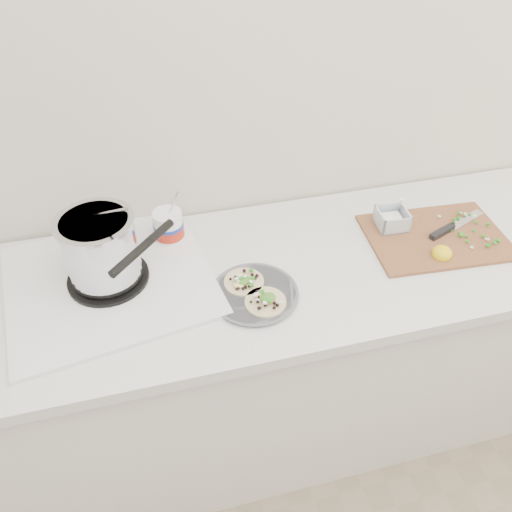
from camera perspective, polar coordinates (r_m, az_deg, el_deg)
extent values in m
cube|color=beige|center=(1.55, -1.45, 17.38)|extent=(3.50, 0.05, 2.60)
cube|color=silver|center=(1.87, 1.12, -11.72)|extent=(2.40, 0.62, 0.86)
cube|color=silver|center=(1.52, 1.53, -2.07)|extent=(2.44, 0.66, 0.04)
cube|color=silver|center=(1.52, -16.40, -2.74)|extent=(0.65, 0.61, 0.01)
cylinder|color=black|center=(1.52, -16.49, -2.37)|extent=(0.23, 0.23, 0.01)
torus|color=black|center=(1.50, -16.61, -1.91)|extent=(0.20, 0.20, 0.02)
cylinder|color=silver|center=(1.44, -17.37, 1.02)|extent=(0.20, 0.20, 0.18)
cylinder|color=#5B5A61|center=(1.43, -0.17, -4.37)|extent=(0.24, 0.24, 0.01)
cylinder|color=#5B5A61|center=(1.42, -0.18, -4.23)|extent=(0.25, 0.25, 0.00)
cylinder|color=white|center=(1.60, -9.95, 3.27)|extent=(0.09, 0.09, 0.11)
cylinder|color=#B32513|center=(1.61, -9.92, 3.03)|extent=(0.09, 0.09, 0.04)
cylinder|color=#192D99|center=(1.59, -9.99, 3.55)|extent=(0.10, 0.10, 0.01)
cube|color=brown|center=(1.72, 19.83, 2.07)|extent=(0.46, 0.34, 0.01)
cube|color=white|center=(1.70, 15.24, 3.92)|extent=(0.06, 0.06, 0.03)
ellipsoid|color=yellow|center=(1.63, 20.54, 0.48)|extent=(0.06, 0.06, 0.05)
cube|color=silver|center=(1.82, 22.84, 3.84)|extent=(0.16, 0.09, 0.00)
cube|color=black|center=(1.72, 20.51, 2.61)|extent=(0.11, 0.06, 0.02)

